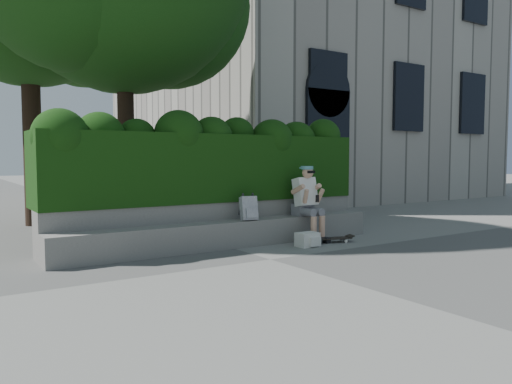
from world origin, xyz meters
TOP-DOWN VIEW (x-y plane):
  - ground at (0.00, 0.00)m, footprint 80.00×80.00m
  - bench_ledge at (0.00, 1.25)m, footprint 6.00×0.45m
  - planter_wall at (0.00, 1.73)m, footprint 6.00×0.50m
  - hedge at (0.00, 1.95)m, footprint 6.00×1.00m
  - building at (9.00, 11.00)m, footprint 12.00×12.00m
  - person at (1.58, 1.07)m, footprint 0.40×0.76m
  - skateboard at (1.74, 0.63)m, footprint 0.85×0.44m
  - backpack_plaid at (0.35, 1.15)m, footprint 0.31×0.20m
  - backpack_ground at (1.17, 0.55)m, footprint 0.38×0.27m

SIDE VIEW (x-z plane):
  - ground at x=0.00m, z-range 0.00..0.00m
  - skateboard at x=1.74m, z-range 0.03..0.11m
  - backpack_ground at x=1.17m, z-range 0.00..0.24m
  - bench_ledge at x=0.00m, z-range 0.00..0.45m
  - planter_wall at x=0.00m, z-range 0.00..0.75m
  - backpack_plaid at x=0.35m, z-range 0.45..0.87m
  - person at x=1.58m, z-range 0.06..1.44m
  - hedge at x=0.00m, z-range 0.75..1.95m
  - building at x=9.00m, z-range 0.00..15.00m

